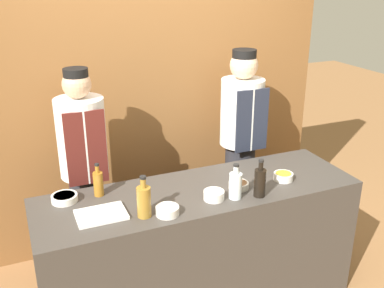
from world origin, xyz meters
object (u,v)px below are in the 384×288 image
(sauce_bowl_green, at_px, (64,198))
(sauce_bowl_brown, at_px, (239,185))
(bottle_soy, at_px, (260,182))
(bottle_vinegar, at_px, (144,201))
(sauce_bowl_white, at_px, (167,210))
(cutting_board, at_px, (101,215))
(bottle_amber, at_px, (98,183))
(chef_left, at_px, (85,172))
(chef_right, at_px, (241,143))
(bottle_clear, at_px, (235,185))
(sauce_bowl_yellow, at_px, (283,176))
(sauce_bowl_purple, at_px, (214,195))

(sauce_bowl_green, distance_m, sauce_bowl_brown, 1.13)
(bottle_soy, bearing_deg, sauce_bowl_green, 160.32)
(sauce_bowl_brown, xyz_separation_m, bottle_vinegar, (-0.68, -0.10, 0.08))
(sauce_bowl_white, bearing_deg, cutting_board, 159.79)
(bottle_amber, height_order, bottle_vinegar, bottle_vinegar)
(chef_left, relative_size, chef_right, 0.98)
(bottle_clear, bearing_deg, chef_right, 58.97)
(sauce_bowl_yellow, bearing_deg, bottle_soy, -153.45)
(sauce_bowl_green, bearing_deg, sauce_bowl_white, -36.99)
(sauce_bowl_green, height_order, bottle_vinegar, bottle_vinegar)
(sauce_bowl_green, distance_m, chef_right, 1.54)
(sauce_bowl_purple, relative_size, cutting_board, 0.45)
(sauce_bowl_green, relative_size, bottle_vinegar, 0.63)
(sauce_bowl_yellow, relative_size, sauce_bowl_purple, 1.01)
(sauce_bowl_yellow, xyz_separation_m, chef_right, (0.05, 0.70, -0.01))
(sauce_bowl_yellow, bearing_deg, chef_left, 150.65)
(chef_right, bearing_deg, bottle_soy, -111.18)
(bottle_amber, height_order, chef_right, chef_right)
(sauce_bowl_white, xyz_separation_m, cutting_board, (-0.37, 0.14, -0.02))
(sauce_bowl_green, height_order, sauce_bowl_white, sauce_bowl_white)
(sauce_bowl_yellow, distance_m, cutting_board, 1.27)
(sauce_bowl_white, distance_m, bottle_amber, 0.52)
(bottle_clear, bearing_deg, bottle_amber, 154.68)
(sauce_bowl_yellow, xyz_separation_m, cutting_board, (-1.27, 0.01, -0.02))
(sauce_bowl_yellow, height_order, sauce_bowl_green, sauce_bowl_yellow)
(bottle_vinegar, height_order, bottle_soy, bottle_vinegar)
(bottle_clear, distance_m, chef_right, 0.93)
(sauce_bowl_yellow, distance_m, bottle_soy, 0.32)
(chef_left, bearing_deg, sauce_bowl_green, -115.98)
(sauce_bowl_white, xyz_separation_m, sauce_bowl_purple, (0.34, 0.06, 0.00))
(sauce_bowl_white, relative_size, bottle_amber, 0.63)
(sauce_bowl_green, relative_size, bottle_soy, 0.64)
(cutting_board, distance_m, bottle_clear, 0.85)
(sauce_bowl_brown, height_order, chef_left, chef_left)
(chef_left, height_order, chef_right, chef_right)
(sauce_bowl_yellow, xyz_separation_m, sauce_bowl_purple, (-0.56, -0.06, 0.00))
(chef_right, bearing_deg, sauce_bowl_purple, -128.83)
(sauce_bowl_yellow, relative_size, sauce_bowl_white, 0.96)
(bottle_vinegar, relative_size, chef_left, 0.16)
(sauce_bowl_white, xyz_separation_m, chef_left, (-0.34, 0.82, -0.04))
(sauce_bowl_purple, relative_size, bottle_soy, 0.52)
(sauce_bowl_brown, height_order, sauce_bowl_purple, sauce_bowl_purple)
(bottle_vinegar, distance_m, chef_right, 1.34)
(cutting_board, xyz_separation_m, chef_right, (1.32, 0.69, 0.01))
(bottle_amber, distance_m, chef_right, 1.34)
(sauce_bowl_green, xyz_separation_m, sauce_bowl_purple, (0.88, -0.34, 0.01))
(bottle_vinegar, bearing_deg, sauce_bowl_white, -15.40)
(cutting_board, relative_size, chef_left, 0.18)
(bottle_vinegar, xyz_separation_m, chef_left, (-0.21, 0.79, -0.11))
(bottle_clear, xyz_separation_m, bottle_vinegar, (-0.60, 0.01, 0.01))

